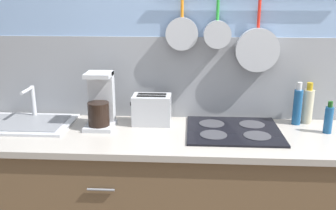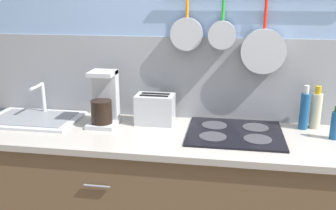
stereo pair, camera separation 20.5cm
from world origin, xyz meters
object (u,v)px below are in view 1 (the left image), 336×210
Objects in this scene: bottle_dish_soap at (297,106)px; bottle_olive_oil at (308,105)px; coffee_maker at (100,104)px; bottle_vinegar at (329,119)px; toaster at (152,110)px.

bottle_olive_oil is (0.07, 0.03, -0.00)m from bottle_dish_soap.
bottle_dish_soap is 1.03× the size of bottle_olive_oil.
coffee_maker is 1.76× the size of bottle_vinegar.
bottle_dish_soap is at bearing 2.88° from toaster.
coffee_maker is 1.17m from bottle_dish_soap.
toaster is at bearing -177.12° from bottle_dish_soap.
coffee_maker is at bearing -174.73° from bottle_dish_soap.
coffee_maker reaches higher than bottle_olive_oil.
coffee_maker reaches higher than bottle_dish_soap.
toaster is 0.87m from bottle_dish_soap.
toaster is 0.94× the size of bottle_dish_soap.
toaster is 0.94m from bottle_olive_oil.
toaster is 1.01m from bottle_vinegar.
bottle_dish_soap is 0.20m from bottle_vinegar.
bottle_dish_soap is 1.40× the size of bottle_vinegar.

